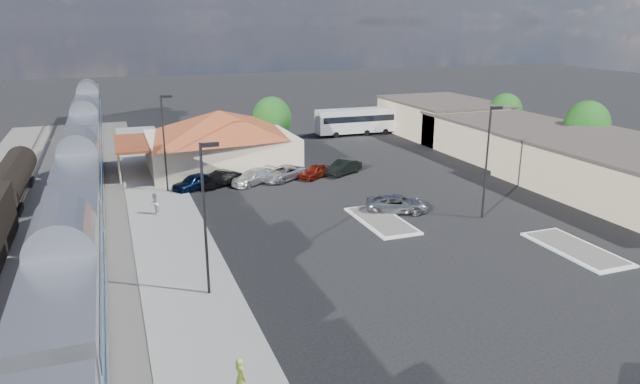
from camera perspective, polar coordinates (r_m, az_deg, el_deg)
name	(u,v)px	position (r m, az deg, el deg)	size (l,w,h in m)	color
ground	(345,236)	(42.15, 2.48, -4.47)	(280.00, 280.00, 0.00)	black
railbed	(41,235)	(47.04, -26.11, -3.87)	(16.00, 100.00, 0.12)	#4C4944
platform	(169,229)	(44.94, -14.88, -3.55)	(5.50, 92.00, 0.18)	gray
passenger_train	(82,181)	(49.89, -22.72, 1.05)	(3.00, 104.00, 5.55)	silver
station_depot	(219,139)	(62.33, -10.04, 5.25)	(18.35, 12.24, 6.20)	#C8B392
buildings_east	(527,143)	(67.80, 19.98, 4.67)	(14.40, 51.40, 4.80)	#C6B28C
traffic_island_south	(381,220)	(45.41, 6.17, -2.84)	(3.30, 7.50, 0.21)	silver
traffic_island_north	(576,249)	(43.42, 24.20, -5.20)	(3.30, 7.50, 0.21)	silver
lamp_plat_s	(206,208)	(32.07, -11.36, -1.56)	(1.08, 0.25, 9.00)	black
lamp_plat_n	(165,136)	(53.30, -15.27, 5.43)	(1.08, 0.25, 9.00)	black
lamp_lot	(488,153)	(46.50, 16.47, 3.75)	(1.08, 0.25, 9.00)	black
tree_east_b	(587,125)	(69.87, 25.13, 6.06)	(4.94, 4.94, 6.96)	#382314
tree_east_c	(505,111)	(80.23, 18.05, 7.67)	(4.41, 4.41, 6.21)	#382314
tree_depot	(272,118)	(69.60, -4.84, 7.37)	(4.71, 4.71, 6.63)	#382314
suv	(397,204)	(47.63, 7.71, -1.19)	(2.34, 5.08, 1.41)	gray
coach_bus	(356,120)	(79.88, 3.64, 7.20)	(11.42, 2.75, 3.65)	white
person_a	(241,377)	(25.07, -7.96, -17.83)	(0.64, 0.42, 1.74)	#C9DC44
person_b	(154,204)	(47.92, -16.22, -1.12)	(0.89, 0.69, 1.83)	silver
parked_car_a	(194,182)	(54.84, -12.44, 1.00)	(1.77, 4.41, 1.50)	#0B1938
parked_car_b	(220,179)	(55.49, -9.99, 1.30)	(1.54, 4.42, 1.46)	black
parked_car_c	(253,177)	(55.84, -6.71, 1.52)	(1.99, 4.90, 1.42)	silver
parked_car_d	(284,173)	(56.92, -3.65, 1.90)	(2.37, 5.14, 1.43)	gray
parked_car_e	(315,171)	(57.63, -0.52, 2.07)	(1.59, 3.96, 1.35)	maroon
parked_car_f	(343,167)	(59.00, 2.31, 2.49)	(1.59, 4.55, 1.50)	black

